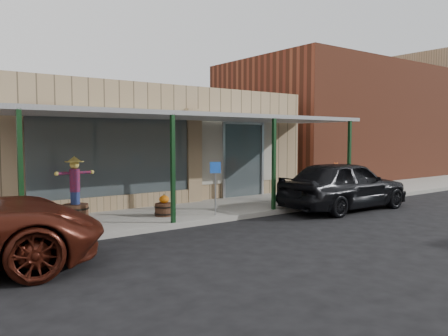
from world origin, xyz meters
TOP-DOWN VIEW (x-y plane):
  - ground at (0.00, 0.00)m, footprint 120.00×120.00m
  - sidewalk at (0.00, 3.60)m, footprint 40.00×3.20m
  - storefront at (-0.00, 8.16)m, footprint 12.00×6.25m
  - awning at (0.00, 3.56)m, footprint 12.00×3.00m
  - block_buildings_near at (2.01, 9.20)m, footprint 61.00×8.00m
  - barrel_scarecrow at (-3.80, 3.95)m, footprint 1.04×0.86m
  - barrel_pumpkin at (-1.50, 3.20)m, footprint 0.68×0.68m
  - handicap_sign at (-0.26, 2.40)m, footprint 0.31×0.12m
  - parked_sedan at (4.26, 1.38)m, footprint 4.88×1.98m

SIDE VIEW (x-z plane):
  - ground at x=0.00m, z-range 0.00..0.00m
  - sidewalk at x=0.00m, z-range 0.00..0.15m
  - barrel_pumpkin at x=-1.50m, z-range 0.06..0.69m
  - barrel_scarecrow at x=-3.80m, z-range -0.13..1.62m
  - parked_sedan at x=4.26m, z-range 0.00..1.66m
  - handicap_sign at x=-0.26m, z-range 0.37..1.92m
  - storefront at x=0.00m, z-range -0.01..4.19m
  - awning at x=0.00m, z-range 1.49..4.53m
  - block_buildings_near at x=2.01m, z-range -0.23..7.77m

